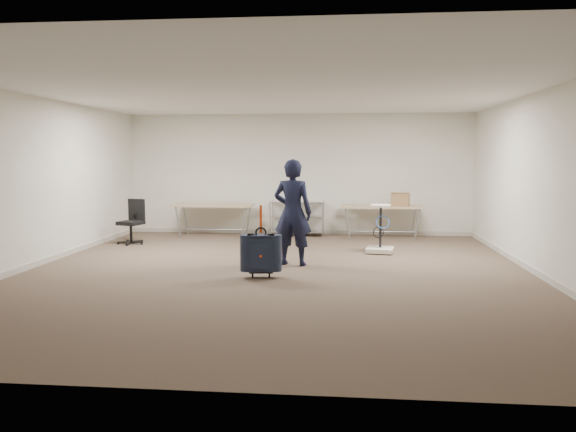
# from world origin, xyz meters

# --- Properties ---
(ground) EXTENTS (9.00, 9.00, 0.00)m
(ground) POSITION_xyz_m (0.00, 0.00, 0.00)
(ground) COLOR #47372B
(ground) RESTS_ON ground
(room_shell) EXTENTS (8.00, 9.00, 9.00)m
(room_shell) POSITION_xyz_m (0.00, 1.38, 0.05)
(room_shell) COLOR white
(room_shell) RESTS_ON ground
(folding_table_left) EXTENTS (1.80, 0.75, 0.73)m
(folding_table_left) POSITION_xyz_m (-1.90, 3.95, 0.68)
(folding_table_left) COLOR #A08162
(folding_table_left) RESTS_ON ground
(folding_table_right) EXTENTS (1.80, 0.75, 0.73)m
(folding_table_right) POSITION_xyz_m (1.90, 3.95, 0.68)
(folding_table_right) COLOR #A08162
(folding_table_right) RESTS_ON ground
(wire_shelf) EXTENTS (1.22, 0.47, 0.80)m
(wire_shelf) POSITION_xyz_m (0.00, 4.20, 0.44)
(wire_shelf) COLOR #B9BBC0
(wire_shelf) RESTS_ON ground
(person) EXTENTS (0.71, 0.53, 1.78)m
(person) POSITION_xyz_m (0.21, 0.66, 0.89)
(person) COLOR black
(person) RESTS_ON ground
(suitcase) EXTENTS (0.42, 0.28, 1.09)m
(suitcase) POSITION_xyz_m (-0.17, -0.39, 0.37)
(suitcase) COLOR black
(suitcase) RESTS_ON ground
(office_chair) EXTENTS (0.56, 0.56, 0.93)m
(office_chair) POSITION_xyz_m (-3.34, 2.65, 0.28)
(office_chair) COLOR black
(office_chair) RESTS_ON ground
(equipment_cart) EXTENTS (0.57, 0.57, 0.92)m
(equipment_cart) POSITION_xyz_m (1.75, 2.01, 0.24)
(equipment_cart) COLOR beige
(equipment_cart) RESTS_ON ground
(cardboard_box) EXTENTS (0.43, 0.36, 0.29)m
(cardboard_box) POSITION_xyz_m (2.30, 3.96, 0.87)
(cardboard_box) COLOR #9C6C48
(cardboard_box) RESTS_ON folding_table_right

